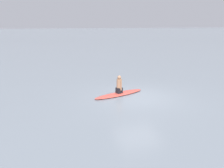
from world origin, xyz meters
name	(u,v)px	position (x,y,z in m)	size (l,w,h in m)	color
ground_plane	(139,97)	(0.00, 0.00, 0.00)	(400.00, 400.00, 0.00)	gray
surfboard	(119,94)	(-0.91, 0.70, 0.06)	(3.23, 0.69, 0.12)	#D84C3F
person_paddler	(119,85)	(-0.91, 0.70, 0.57)	(0.40, 0.44, 1.01)	black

